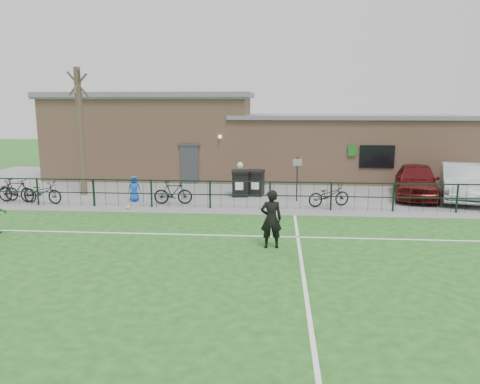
# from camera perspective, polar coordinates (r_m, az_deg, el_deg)

# --- Properties ---
(ground) EXTENTS (90.00, 90.00, 0.00)m
(ground) POSITION_cam_1_polar(r_m,az_deg,el_deg) (11.90, -1.98, -10.68)
(ground) COLOR #1B5118
(ground) RESTS_ON ground
(paving_strip) EXTENTS (34.00, 13.00, 0.02)m
(paving_strip) POSITION_cam_1_polar(r_m,az_deg,el_deg) (24.92, 1.58, 0.72)
(paving_strip) COLOR slate
(paving_strip) RESTS_ON ground
(pitch_line_touch) EXTENTS (28.00, 0.10, 0.01)m
(pitch_line_touch) POSITION_cam_1_polar(r_m,az_deg,el_deg) (19.34, 0.67, -2.23)
(pitch_line_touch) COLOR white
(pitch_line_touch) RESTS_ON ground
(pitch_line_mid) EXTENTS (28.00, 0.10, 0.01)m
(pitch_line_mid) POSITION_cam_1_polar(r_m,az_deg,el_deg) (15.67, -0.30, -5.34)
(pitch_line_mid) COLOR white
(pitch_line_mid) RESTS_ON ground
(pitch_line_perp) EXTENTS (0.10, 16.00, 0.01)m
(pitch_line_perp) POSITION_cam_1_polar(r_m,az_deg,el_deg) (11.85, 7.85, -10.86)
(pitch_line_perp) COLOR white
(pitch_line_perp) RESTS_ON ground
(perimeter_fence) EXTENTS (28.00, 0.10, 1.20)m
(perimeter_fence) POSITION_cam_1_polar(r_m,az_deg,el_deg) (19.41, 0.72, -0.38)
(perimeter_fence) COLOR black
(perimeter_fence) RESTS_ON ground
(bare_tree) EXTENTS (0.30, 0.30, 6.00)m
(bare_tree) POSITION_cam_1_polar(r_m,az_deg,el_deg) (23.47, -18.85, 6.88)
(bare_tree) COLOR #46382A
(bare_tree) RESTS_ON ground
(wheelie_bin_left) EXTENTS (0.83, 0.92, 1.13)m
(wheelie_bin_left) POSITION_cam_1_polar(r_m,az_deg,el_deg) (22.14, -0.01, 0.96)
(wheelie_bin_left) COLOR black
(wheelie_bin_left) RESTS_ON paving_strip
(wheelie_bin_right) EXTENTS (0.85, 0.93, 1.12)m
(wheelie_bin_right) POSITION_cam_1_polar(r_m,az_deg,el_deg) (22.32, 1.90, 1.02)
(wheelie_bin_right) COLOR black
(wheelie_bin_right) RESTS_ON paving_strip
(sign_post) EXTENTS (0.06, 0.06, 2.00)m
(sign_post) POSITION_cam_1_polar(r_m,az_deg,el_deg) (21.04, 6.97, 1.57)
(sign_post) COLOR black
(sign_post) RESTS_ON paving_strip
(car_maroon) EXTENTS (2.86, 4.94, 1.58)m
(car_maroon) POSITION_cam_1_polar(r_m,az_deg,el_deg) (23.24, 20.67, 1.30)
(car_maroon) COLOR #4D0D0E
(car_maroon) RESTS_ON paving_strip
(car_silver) EXTENTS (2.98, 5.22, 1.63)m
(car_silver) POSITION_cam_1_polar(r_m,az_deg,el_deg) (23.62, 25.43, 1.14)
(car_silver) COLOR #A6A8AD
(car_silver) RESTS_ON paving_strip
(bicycle_a) EXTENTS (1.86, 0.76, 0.95)m
(bicycle_a) POSITION_cam_1_polar(r_m,az_deg,el_deg) (23.82, -27.24, 0.24)
(bicycle_a) COLOR black
(bicycle_a) RESTS_ON paving_strip
(bicycle_b) EXTENTS (1.81, 0.66, 1.06)m
(bicycle_b) POSITION_cam_1_polar(r_m,az_deg,el_deg) (23.00, -25.65, 0.18)
(bicycle_b) COLOR black
(bicycle_b) RESTS_ON paving_strip
(bicycle_c) EXTENTS (1.97, 0.94, 0.99)m
(bicycle_c) POSITION_cam_1_polar(r_m,az_deg,el_deg) (22.28, -22.96, -0.02)
(bicycle_c) COLOR black
(bicycle_c) RESTS_ON paving_strip
(bicycle_d) EXTENTS (1.71, 0.61, 1.01)m
(bicycle_d) POSITION_cam_1_polar(r_m,az_deg,el_deg) (20.56, -8.16, -0.08)
(bicycle_d) COLOR black
(bicycle_d) RESTS_ON paving_strip
(bicycle_e) EXTENTS (1.96, 1.23, 0.97)m
(bicycle_e) POSITION_cam_1_polar(r_m,az_deg,el_deg) (20.26, 10.77, -0.38)
(bicycle_e) COLOR black
(bicycle_e) RESTS_ON paving_strip
(spectator_child) EXTENTS (0.66, 0.55, 1.15)m
(spectator_child) POSITION_cam_1_polar(r_m,az_deg,el_deg) (21.45, -12.77, 0.40)
(spectator_child) COLOR blue
(spectator_child) RESTS_ON paving_strip
(goalkeeper_kick) EXTENTS (1.63, 3.03, 2.29)m
(goalkeeper_kick) POSITION_cam_1_polar(r_m,az_deg,el_deg) (14.26, 3.73, -3.14)
(goalkeeper_kick) COLOR black
(goalkeeper_kick) RESTS_ON ground
(ball_ground) EXTENTS (0.20, 0.20, 0.20)m
(ball_ground) POSITION_cam_1_polar(r_m,az_deg,el_deg) (20.00, -13.47, -1.81)
(ball_ground) COLOR silver
(ball_ground) RESTS_ON ground
(clubhouse) EXTENTS (24.25, 5.40, 4.96)m
(clubhouse) POSITION_cam_1_polar(r_m,az_deg,el_deg) (27.67, 0.11, 6.34)
(clubhouse) COLOR tan
(clubhouse) RESTS_ON ground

